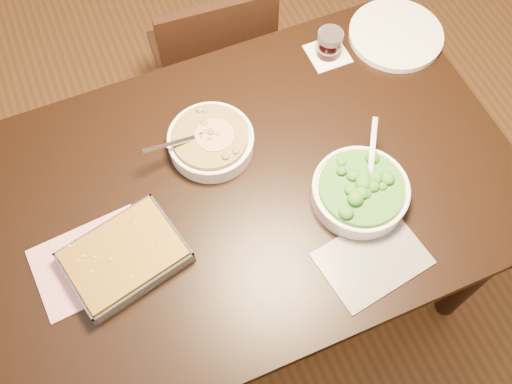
{
  "coord_description": "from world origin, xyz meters",
  "views": [
    {
      "loc": [
        -0.25,
        -0.65,
        2.04
      ],
      "look_at": [
        0.0,
        -0.05,
        0.8
      ],
      "focal_mm": 40.0,
      "sensor_mm": 36.0,
      "label": 1
    }
  ],
  "objects_px": {
    "baking_dish": "(125,257)",
    "wine_tumbler": "(329,43)",
    "chair_far": "(214,62)",
    "stew_bowl": "(211,141)",
    "table": "(247,202)",
    "dinner_plate": "(396,35)",
    "broccoli_bowl": "(360,191)"
  },
  "relations": [
    {
      "from": "baking_dish",
      "to": "wine_tumbler",
      "type": "relative_size",
      "value": 3.72
    },
    {
      "from": "chair_far",
      "to": "wine_tumbler",
      "type": "bearing_deg",
      "value": 129.64
    },
    {
      "from": "stew_bowl",
      "to": "wine_tumbler",
      "type": "xyz_separation_m",
      "value": [
        0.43,
        0.17,
        0.01
      ]
    },
    {
      "from": "baking_dish",
      "to": "wine_tumbler",
      "type": "height_order",
      "value": "wine_tumbler"
    },
    {
      "from": "baking_dish",
      "to": "wine_tumbler",
      "type": "bearing_deg",
      "value": 14.89
    },
    {
      "from": "table",
      "to": "dinner_plate",
      "type": "height_order",
      "value": "dinner_plate"
    },
    {
      "from": "table",
      "to": "stew_bowl",
      "type": "bearing_deg",
      "value": 106.44
    },
    {
      "from": "stew_bowl",
      "to": "broccoli_bowl",
      "type": "distance_m",
      "value": 0.41
    },
    {
      "from": "table",
      "to": "chair_far",
      "type": "distance_m",
      "value": 0.69
    },
    {
      "from": "broccoli_bowl",
      "to": "baking_dish",
      "type": "xyz_separation_m",
      "value": [
        -0.59,
        0.06,
        -0.01
      ]
    },
    {
      "from": "wine_tumbler",
      "to": "baking_dish",
      "type": "bearing_deg",
      "value": -151.92
    },
    {
      "from": "table",
      "to": "broccoli_bowl",
      "type": "distance_m",
      "value": 0.31
    },
    {
      "from": "stew_bowl",
      "to": "wine_tumbler",
      "type": "relative_size",
      "value": 3.05
    },
    {
      "from": "wine_tumbler",
      "to": "chair_far",
      "type": "relative_size",
      "value": 0.1
    },
    {
      "from": "table",
      "to": "stew_bowl",
      "type": "distance_m",
      "value": 0.2
    },
    {
      "from": "wine_tumbler",
      "to": "dinner_plate",
      "type": "height_order",
      "value": "wine_tumbler"
    },
    {
      "from": "stew_bowl",
      "to": "baking_dish",
      "type": "xyz_separation_m",
      "value": [
        -0.3,
        -0.22,
        -0.01
      ]
    },
    {
      "from": "broccoli_bowl",
      "to": "chair_far",
      "type": "distance_m",
      "value": 0.86
    },
    {
      "from": "stew_bowl",
      "to": "wine_tumbler",
      "type": "bearing_deg",
      "value": 21.47
    },
    {
      "from": "stew_bowl",
      "to": "chair_far",
      "type": "bearing_deg",
      "value": 70.35
    },
    {
      "from": "chair_far",
      "to": "table",
      "type": "bearing_deg",
      "value": 81.75
    },
    {
      "from": "table",
      "to": "broccoli_bowl",
      "type": "relative_size",
      "value": 5.38
    },
    {
      "from": "table",
      "to": "baking_dish",
      "type": "xyz_separation_m",
      "value": [
        -0.34,
        -0.08,
        0.12
      ]
    },
    {
      "from": "table",
      "to": "wine_tumbler",
      "type": "bearing_deg",
      "value": 38.89
    },
    {
      "from": "baking_dish",
      "to": "dinner_plate",
      "type": "relative_size",
      "value": 1.11
    },
    {
      "from": "wine_tumbler",
      "to": "chair_far",
      "type": "distance_m",
      "value": 0.54
    },
    {
      "from": "wine_tumbler",
      "to": "broccoli_bowl",
      "type": "bearing_deg",
      "value": -106.82
    },
    {
      "from": "stew_bowl",
      "to": "dinner_plate",
      "type": "height_order",
      "value": "stew_bowl"
    },
    {
      "from": "dinner_plate",
      "to": "chair_far",
      "type": "distance_m",
      "value": 0.66
    },
    {
      "from": "table",
      "to": "baking_dish",
      "type": "height_order",
      "value": "baking_dish"
    },
    {
      "from": "table",
      "to": "baking_dish",
      "type": "distance_m",
      "value": 0.37
    },
    {
      "from": "broccoli_bowl",
      "to": "chair_far",
      "type": "bearing_deg",
      "value": 97.77
    }
  ]
}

